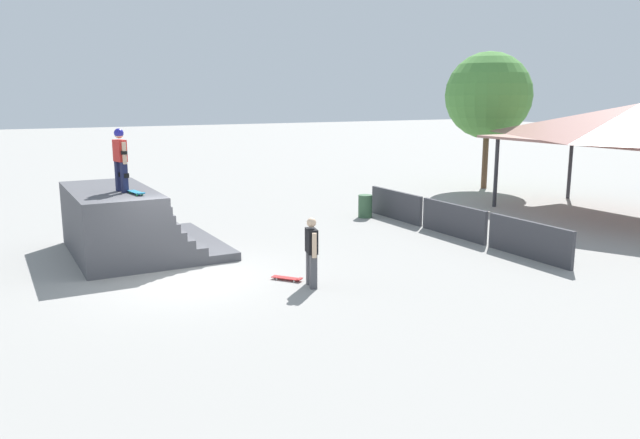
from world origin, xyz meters
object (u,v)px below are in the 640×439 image
Objects in this scene: skateboard_on_deck at (136,192)px; skateboard_on_ground at (288,278)px; skater_on_deck at (120,156)px; trash_bin at (365,206)px; bystander_walking at (312,249)px; tree_beside_pavilion at (488,96)px.

skateboard_on_ground is (3.33, 2.85, -1.91)m from skateboard_on_deck.
trash_bin is (-2.00, 9.17, -2.47)m from skater_on_deck.
skateboard_on_deck is 1.00× the size of trash_bin.
skateboard_on_deck is (0.65, 0.23, -0.93)m from skater_on_deck.
bystander_walking is 2.24× the size of skateboard_on_ground.
tree_beside_pavilion is (-9.49, 15.26, 4.44)m from skateboard_on_ground.
bystander_walking is 8.86m from trash_bin.
tree_beside_pavilion is (-5.50, 18.35, 1.59)m from skater_on_deck.
trash_bin is (-5.98, 6.08, 0.37)m from skateboard_on_ground.
bystander_walking is 1.97× the size of trash_bin.
bystander_walking is at bearing -15.57° from skateboard_on_ground.
skateboard_on_ground is (3.99, 3.09, -2.84)m from skater_on_deck.
skateboard_on_ground is (-0.71, -0.29, -0.87)m from bystander_walking.
bystander_walking is (4.69, 3.38, -1.97)m from skater_on_deck.
tree_beside_pavilion is 10.63m from trash_bin.
bystander_walking reaches higher than trash_bin.
tree_beside_pavilion reaches higher than skater_on_deck.
tree_beside_pavilion is at bearing 94.59° from skater_on_deck.
skater_on_deck reaches higher than skateboard_on_ground.
tree_beside_pavilion is (-10.20, 14.97, 3.56)m from bystander_walking.
skater_on_deck is 2.04× the size of skateboard_on_deck.
skateboard_on_ground is 0.11× the size of tree_beside_pavilion.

